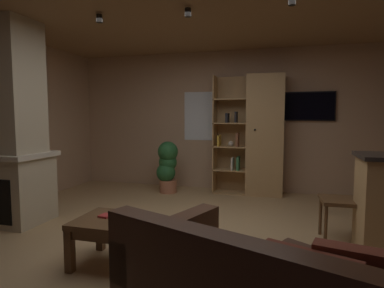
# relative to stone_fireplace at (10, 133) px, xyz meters

# --- Properties ---
(floor) EXTENTS (5.77, 5.40, 0.02)m
(floor) POSITION_rel_stone_fireplace_xyz_m (2.34, -0.09, -1.17)
(floor) COLOR tan
(floor) RESTS_ON ground
(wall_back) EXTENTS (5.89, 0.06, 2.57)m
(wall_back) POSITION_rel_stone_fireplace_xyz_m (2.34, 2.64, 0.13)
(wall_back) COLOR tan
(wall_back) RESTS_ON ground
(window_pane_back) EXTENTS (0.64, 0.01, 0.91)m
(window_pane_back) POSITION_rel_stone_fireplace_xyz_m (1.86, 2.61, 0.22)
(window_pane_back) COLOR white
(stone_fireplace) EXTENTS (0.92, 0.75, 2.57)m
(stone_fireplace) POSITION_rel_stone_fireplace_xyz_m (0.00, 0.00, 0.00)
(stone_fireplace) COLOR #BCAD8E
(stone_fireplace) RESTS_ON ground
(bookshelf_cabinet) EXTENTS (1.21, 0.41, 2.09)m
(bookshelf_cabinet) POSITION_rel_stone_fireplace_xyz_m (2.99, 2.37, -0.12)
(bookshelf_cabinet) COLOR tan
(bookshelf_cabinet) RESTS_ON ground
(coffee_table) EXTENTS (0.62, 0.58, 0.43)m
(coffee_table) POSITION_rel_stone_fireplace_xyz_m (1.85, -0.72, -0.81)
(coffee_table) COLOR brown
(coffee_table) RESTS_ON ground
(table_book_0) EXTENTS (0.12, 0.12, 0.02)m
(table_book_0) POSITION_rel_stone_fireplace_xyz_m (1.77, -0.69, -0.71)
(table_book_0) COLOR #B22D2D
(table_book_0) RESTS_ON coffee_table
(dining_chair) EXTENTS (0.44, 0.44, 0.92)m
(dining_chair) POSITION_rel_stone_fireplace_xyz_m (4.08, 0.43, -0.63)
(dining_chair) COLOR brown
(dining_chair) RESTS_ON ground
(potted_floor_plant) EXTENTS (0.39, 0.39, 0.93)m
(potted_floor_plant) POSITION_rel_stone_fireplace_xyz_m (1.38, 2.06, -0.66)
(potted_floor_plant) COLOR #B77051
(potted_floor_plant) RESTS_ON ground
(wall_mounted_tv) EXTENTS (0.89, 0.06, 0.50)m
(wall_mounted_tv) POSITION_rel_stone_fireplace_xyz_m (3.78, 2.58, 0.39)
(wall_mounted_tv) COLOR black
(track_light_spot_0) EXTENTS (0.07, 0.07, 0.09)m
(track_light_spot_0) POSITION_rel_stone_fireplace_xyz_m (0.28, 0.10, 1.34)
(track_light_spot_0) COLOR black
(track_light_spot_1) EXTENTS (0.07, 0.07, 0.09)m
(track_light_spot_1) POSITION_rel_stone_fireplace_xyz_m (1.30, 0.06, 1.34)
(track_light_spot_1) COLOR black
(track_light_spot_2) EXTENTS (0.07, 0.07, 0.09)m
(track_light_spot_2) POSITION_rel_stone_fireplace_xyz_m (2.34, 0.13, 1.34)
(track_light_spot_2) COLOR black
(track_light_spot_3) EXTENTS (0.07, 0.07, 0.09)m
(track_light_spot_3) POSITION_rel_stone_fireplace_xyz_m (3.42, 0.06, 1.34)
(track_light_spot_3) COLOR black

